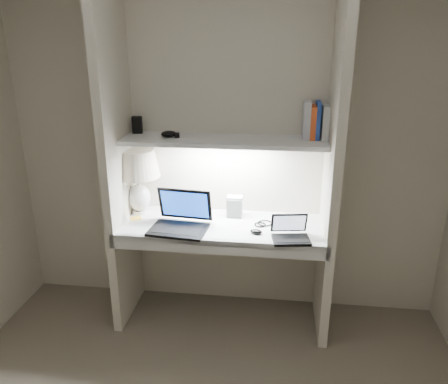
% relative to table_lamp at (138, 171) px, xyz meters
% --- Properties ---
extents(back_wall, '(3.20, 0.01, 2.50)m').
position_rel_table_lamp_xyz_m(back_wall, '(0.64, 0.14, 0.15)').
color(back_wall, beige).
rests_on(back_wall, floor).
extents(alcove_panel_left, '(0.06, 0.55, 2.50)m').
position_rel_table_lamp_xyz_m(alcove_panel_left, '(-0.09, -0.13, 0.15)').
color(alcove_panel_left, beige).
rests_on(alcove_panel_left, floor).
extents(alcove_panel_right, '(0.06, 0.55, 2.50)m').
position_rel_table_lamp_xyz_m(alcove_panel_right, '(1.37, -0.13, 0.15)').
color(alcove_panel_right, beige).
rests_on(alcove_panel_right, floor).
extents(desk, '(1.40, 0.55, 0.04)m').
position_rel_table_lamp_xyz_m(desk, '(0.64, -0.13, -0.35)').
color(desk, white).
rests_on(desk, alcove_panel_left).
extents(desk_apron, '(1.46, 0.03, 0.10)m').
position_rel_table_lamp_xyz_m(desk_apron, '(0.64, -0.39, -0.38)').
color(desk_apron, silver).
rests_on(desk_apron, desk).
extents(shelf, '(1.40, 0.36, 0.03)m').
position_rel_table_lamp_xyz_m(shelf, '(0.64, -0.04, 0.25)').
color(shelf, silver).
rests_on(shelf, back_wall).
extents(strip_light, '(0.60, 0.04, 0.02)m').
position_rel_table_lamp_xyz_m(strip_light, '(0.64, -0.04, 0.23)').
color(strip_light, white).
rests_on(strip_light, shelf).
extents(table_lamp, '(0.33, 0.33, 0.49)m').
position_rel_table_lamp_xyz_m(table_lamp, '(0.00, 0.00, 0.00)').
color(table_lamp, white).
rests_on(table_lamp, desk).
extents(laptop_main, '(0.41, 0.37, 0.26)m').
position_rel_table_lamp_xyz_m(laptop_main, '(0.36, -0.23, -0.27)').
color(laptop_main, black).
rests_on(laptop_main, desk).
extents(laptop_netbook, '(0.27, 0.24, 0.16)m').
position_rel_table_lamp_xyz_m(laptop_netbook, '(1.11, -0.32, -0.29)').
color(laptop_netbook, black).
rests_on(laptop_netbook, desk).
extents(speaker, '(0.11, 0.08, 0.16)m').
position_rel_table_lamp_xyz_m(speaker, '(0.71, 0.01, -0.25)').
color(speaker, silver).
rests_on(speaker, desk).
extents(mouse, '(0.10, 0.08, 0.03)m').
position_rel_table_lamp_xyz_m(mouse, '(0.89, -0.27, -0.31)').
color(mouse, black).
rests_on(mouse, desk).
extents(cable_coil, '(0.11, 0.11, 0.01)m').
position_rel_table_lamp_xyz_m(cable_coil, '(0.94, -0.09, -0.32)').
color(cable_coil, black).
rests_on(cable_coil, desk).
extents(sticky_note, '(0.11, 0.11, 0.00)m').
position_rel_table_lamp_xyz_m(sticky_note, '(0.00, -0.11, -0.33)').
color(sticky_note, gold).
rests_on(sticky_note, desk).
extents(book_row, '(0.24, 0.17, 0.25)m').
position_rel_table_lamp_xyz_m(book_row, '(1.29, 0.05, 0.39)').
color(book_row, silver).
rests_on(book_row, shelf).
extents(shelf_box, '(0.08, 0.06, 0.12)m').
position_rel_table_lamp_xyz_m(shelf_box, '(0.00, 0.06, 0.33)').
color(shelf_box, black).
rests_on(shelf_box, shelf).
extents(shelf_gadget, '(0.13, 0.11, 0.05)m').
position_rel_table_lamp_xyz_m(shelf_gadget, '(0.26, -0.05, 0.29)').
color(shelf_gadget, black).
rests_on(shelf_gadget, shelf).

